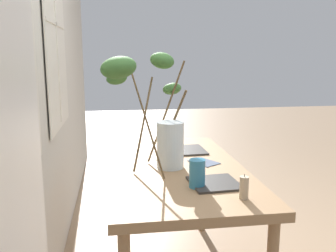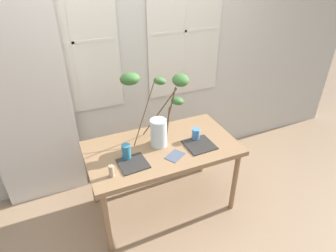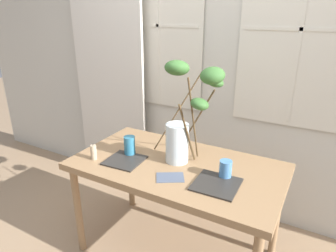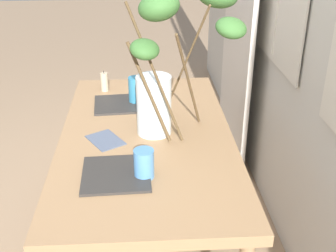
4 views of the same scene
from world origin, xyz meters
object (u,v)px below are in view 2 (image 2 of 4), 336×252
at_px(dining_table, 162,153).
at_px(drinking_glass_blue_right, 196,134).
at_px(plate_square_left, 133,164).
at_px(plate_square_right, 199,145).
at_px(vase_with_branches, 156,109).
at_px(drinking_glass_blue_left, 126,152).
at_px(pillar_candle, 111,171).

distance_m(dining_table, drinking_glass_blue_right, 0.36).
xyz_separation_m(dining_table, plate_square_left, (-0.32, -0.14, 0.08)).
relative_size(dining_table, plate_square_left, 5.90).
relative_size(plate_square_left, plate_square_right, 0.92).
bearing_deg(vase_with_branches, drinking_glass_blue_left, -154.35).
distance_m(vase_with_branches, pillar_candle, 0.67).
distance_m(plate_square_left, pillar_candle, 0.22).
distance_m(drinking_glass_blue_left, drinking_glass_blue_right, 0.68).
bearing_deg(pillar_candle, plate_square_left, 21.45).
distance_m(plate_square_left, plate_square_right, 0.64).
height_order(dining_table, drinking_glass_blue_left, drinking_glass_blue_left).
distance_m(dining_table, drinking_glass_blue_left, 0.37).
height_order(dining_table, pillar_candle, pillar_candle).
bearing_deg(drinking_glass_blue_right, plate_square_left, -169.24).
height_order(drinking_glass_blue_left, plate_square_right, drinking_glass_blue_left).
bearing_deg(plate_square_right, vase_with_branches, 143.82).
relative_size(drinking_glass_blue_left, plate_square_left, 0.59).
xyz_separation_m(drinking_glass_blue_left, plate_square_right, (0.66, -0.07, -0.06)).
distance_m(plate_square_right, pillar_candle, 0.84).
relative_size(drinking_glass_blue_right, plate_square_left, 0.48).
xyz_separation_m(drinking_glass_blue_right, plate_square_right, (-0.02, -0.10, -0.05)).
bearing_deg(drinking_glass_blue_left, vase_with_branches, 25.65).
distance_m(drinking_glass_blue_right, plate_square_right, 0.12).
relative_size(drinking_glass_blue_left, drinking_glass_blue_right, 1.23).
xyz_separation_m(dining_table, pillar_candle, (-0.51, -0.22, 0.12)).
xyz_separation_m(dining_table, plate_square_right, (0.32, -0.12, 0.08)).
distance_m(drinking_glass_blue_right, plate_square_left, 0.67).
bearing_deg(vase_with_branches, pillar_candle, -146.80).
height_order(drinking_glass_blue_right, plate_square_right, drinking_glass_blue_right).
bearing_deg(plate_square_right, pillar_candle, -173.38).
bearing_deg(dining_table, vase_with_branches, 92.60).
relative_size(drinking_glass_blue_left, plate_square_right, 0.54).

